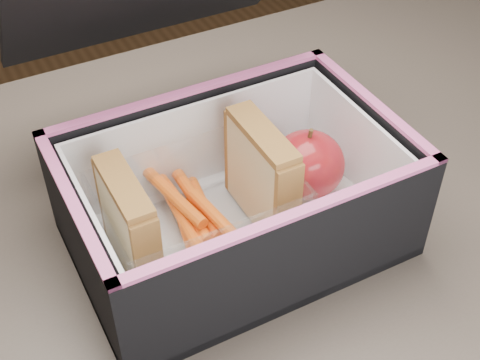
# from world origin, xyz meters

# --- Properties ---
(kitchen_table) EXTENTS (1.20, 0.80, 0.75)m
(kitchen_table) POSITION_xyz_m (0.00, 0.00, 0.66)
(kitchen_table) COLOR #524740
(kitchen_table) RESTS_ON ground
(lunch_bag) EXTENTS (0.30, 0.33, 0.25)m
(lunch_bag) POSITION_xyz_m (-0.06, 0.03, 0.81)
(lunch_bag) COLOR black
(lunch_bag) RESTS_ON kitchen_table
(plastic_tub) EXTENTS (0.17, 0.12, 0.07)m
(plastic_tub) POSITION_xyz_m (-0.10, 0.03, 0.80)
(plastic_tub) COLOR white
(plastic_tub) RESTS_ON lunch_bag
(sandwich_left) EXTENTS (0.02, 0.09, 0.10)m
(sandwich_left) POSITION_xyz_m (-0.16, 0.03, 0.81)
(sandwich_left) COLOR #D7C688
(sandwich_left) RESTS_ON plastic_tub
(sandwich_right) EXTENTS (0.03, 0.09, 0.10)m
(sandwich_right) POSITION_xyz_m (-0.04, 0.03, 0.82)
(sandwich_right) COLOR #D7C688
(sandwich_right) RESTS_ON plastic_tub
(carrot_sticks) EXTENTS (0.06, 0.15, 0.03)m
(carrot_sticks) POSITION_xyz_m (-0.10, 0.04, 0.78)
(carrot_sticks) COLOR orange
(carrot_sticks) RESTS_ON plastic_tub
(paper_napkin) EXTENTS (0.09, 0.10, 0.01)m
(paper_napkin) POSITION_xyz_m (0.02, 0.03, 0.77)
(paper_napkin) COLOR white
(paper_napkin) RESTS_ON lunch_bag
(red_apple) EXTENTS (0.08, 0.08, 0.08)m
(red_apple) POSITION_xyz_m (0.02, 0.03, 0.81)
(red_apple) COLOR maroon
(red_apple) RESTS_ON paper_napkin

